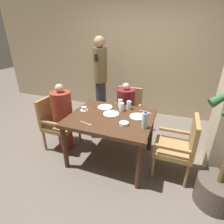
{
  "coord_description": "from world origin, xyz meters",
  "views": [
    {
      "loc": [
        0.82,
        -2.1,
        1.85
      ],
      "look_at": [
        0.0,
        0.05,
        0.78
      ],
      "focal_mm": 28.0,
      "sensor_mm": 36.0,
      "label": 1
    }
  ],
  "objects": [
    {
      "name": "salt_shaker",
      "position": [
        0.47,
        -0.05,
        0.77
      ],
      "size": [
        0.03,
        0.03,
        0.08
      ],
      "color": "white",
      "rests_on": "dining_table"
    },
    {
      "name": "plate_main_right",
      "position": [
        0.37,
        0.13,
        0.74
      ],
      "size": [
        0.24,
        0.24,
        0.01
      ],
      "color": "white",
      "rests_on": "dining_table"
    },
    {
      "name": "pepper_shaker",
      "position": [
        0.51,
        -0.05,
        0.77
      ],
      "size": [
        0.03,
        0.03,
        0.08
      ],
      "color": "#4C3D2D",
      "rests_on": "dining_table"
    },
    {
      "name": "dining_table",
      "position": [
        0.0,
        0.0,
        0.64
      ],
      "size": [
        1.19,
        0.99,
        0.73
      ],
      "color": "#422819",
      "rests_on": "ground_plane"
    },
    {
      "name": "bowl_small",
      "position": [
        0.25,
        -0.17,
        0.75
      ],
      "size": [
        0.12,
        0.12,
        0.04
      ],
      "color": "white",
      "rests_on": "dining_table"
    },
    {
      "name": "diner_in_far_chair",
      "position": [
        -0.0,
        0.74,
        0.53
      ],
      "size": [
        0.32,
        0.32,
        1.04
      ],
      "color": "maroon",
      "rests_on": "ground_plane"
    },
    {
      "name": "potted_palm",
      "position": [
        1.43,
        -0.32,
        0.52
      ],
      "size": [
        0.63,
        0.62,
        1.6
      ],
      "color": "#4C4238",
      "rests_on": "ground_plane"
    },
    {
      "name": "ground_plane",
      "position": [
        0.0,
        0.0,
        0.0
      ],
      "size": [
        16.0,
        16.0,
        0.0
      ],
      "primitive_type": "plane",
      "color": "#60564C"
    },
    {
      "name": "fork_beside_plate",
      "position": [
        -0.22,
        -0.31,
        0.74
      ],
      "size": [
        0.19,
        0.06,
        0.0
      ],
      "color": "silver",
      "rests_on": "dining_table"
    },
    {
      "name": "teacup_with_saucer",
      "position": [
        -0.46,
        0.05,
        0.76
      ],
      "size": [
        0.12,
        0.12,
        0.06
      ],
      "color": "white",
      "rests_on": "dining_table"
    },
    {
      "name": "water_bottle",
      "position": [
        0.51,
        -0.15,
        0.84
      ],
      "size": [
        0.07,
        0.07,
        0.23
      ],
      "color": "#A3C6DB",
      "rests_on": "dining_table"
    },
    {
      "name": "glass_tall_mid",
      "position": [
        0.08,
        0.25,
        0.8
      ],
      "size": [
        0.07,
        0.07,
        0.13
      ],
      "color": "silver",
      "rests_on": "dining_table"
    },
    {
      "name": "glass_tall_near",
      "position": [
        0.02,
        0.37,
        0.8
      ],
      "size": [
        0.07,
        0.07,
        0.13
      ],
      "color": "silver",
      "rests_on": "dining_table"
    },
    {
      "name": "chair_right_side",
      "position": [
        0.98,
        0.0,
        0.48
      ],
      "size": [
        0.49,
        0.49,
        0.88
      ],
      "color": "olive",
      "rests_on": "ground_plane"
    },
    {
      "name": "plate_dessert_center",
      "position": [
        -0.21,
        0.27,
        0.74
      ],
      "size": [
        0.24,
        0.24,
        0.01
      ],
      "color": "white",
      "rests_on": "dining_table"
    },
    {
      "name": "chair_left_side",
      "position": [
        -0.98,
        0.0,
        0.48
      ],
      "size": [
        0.49,
        0.49,
        0.88
      ],
      "color": "olive",
      "rests_on": "ground_plane"
    },
    {
      "name": "plate_main_left",
      "position": [
        -0.02,
        0.08,
        0.74
      ],
      "size": [
        0.24,
        0.24,
        0.01
      ],
      "color": "white",
      "rests_on": "dining_table"
    },
    {
      "name": "diner_in_left_chair",
      "position": [
        -0.84,
        0.0,
        0.58
      ],
      "size": [
        0.32,
        0.32,
        1.13
      ],
      "color": "maroon",
      "rests_on": "ground_plane"
    },
    {
      "name": "standing_host",
      "position": [
        -0.77,
        1.34,
        0.95
      ],
      "size": [
        0.3,
        0.34,
        1.77
      ],
      "color": "#2D2D33",
      "rests_on": "ground_plane"
    },
    {
      "name": "knife_beside_plate",
      "position": [
        0.44,
        0.34,
        0.74
      ],
      "size": [
        0.2,
        0.08,
        0.0
      ],
      "color": "silver",
      "rests_on": "dining_table"
    },
    {
      "name": "wall_back",
      "position": [
        0.0,
        1.99,
        1.4
      ],
      "size": [
        8.0,
        0.06,
        2.8
      ],
      "color": "tan",
      "rests_on": "ground_plane"
    },
    {
      "name": "chair_far_side",
      "position": [
        0.0,
        0.87,
        0.48
      ],
      "size": [
        0.49,
        0.49,
        0.88
      ],
      "color": "olive",
      "rests_on": "ground_plane"
    },
    {
      "name": "glass_tall_far",
      "position": [
        0.17,
        0.36,
        0.8
      ],
      "size": [
        0.07,
        0.07,
        0.13
      ],
      "color": "silver",
      "rests_on": "dining_table"
    }
  ]
}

